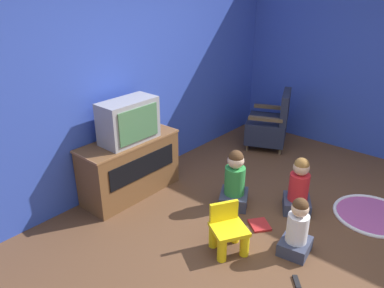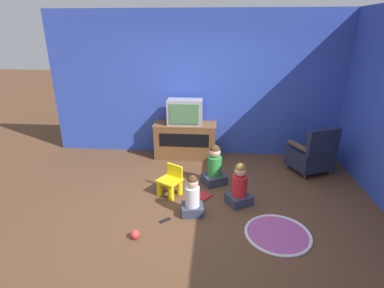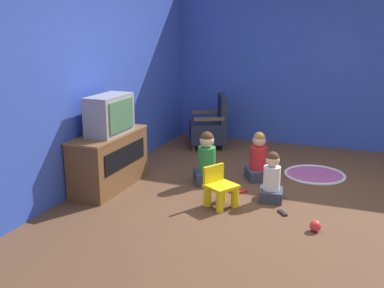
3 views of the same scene
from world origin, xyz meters
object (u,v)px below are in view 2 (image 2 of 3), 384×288
Objects in this scene: toy_ball at (135,234)px; yellow_kid_chair at (170,183)px; black_armchair at (312,155)px; tv_cabinet at (185,140)px; child_watching_left at (214,167)px; book at (203,196)px; remote_control at (165,220)px; child_watching_center at (240,187)px; child_watching_right at (193,198)px; television at (185,112)px.

yellow_kid_chair is at bearing 75.84° from toy_ball.
toy_ball is (-2.66, -2.05, -0.28)m from black_armchair.
tv_cabinet is 2.62m from toy_ball.
black_armchair is at bearing -11.34° from child_watching_left.
book reaches higher than remote_control.
yellow_kid_chair is at bearing -178.42° from child_watching_left.
black_armchair is 1.35× the size of child_watching_center.
tv_cabinet is 1.94m from child_watching_center.
child_watching_left reaches higher than child_watching_right.
remote_control is (-0.36, -0.20, -0.25)m from child_watching_right.
toy_ball is 0.39× the size of book.
black_armchair reaches higher than child_watching_center.
black_armchair reaches higher than yellow_kid_chair.
child_watching_center reaches higher than toy_ball.
child_watching_left is at bearing 19.66° from remote_control.
child_watching_left is at bearing 91.63° from child_watching_center.
remote_control is (-2.35, -1.66, -0.33)m from black_armchair.
remote_control is (-0.05, -2.20, -0.35)m from tv_cabinet.
black_armchair reaches higher than toy_ball.
television reaches higher than remote_control.
yellow_kid_chair reaches higher than book.
child_watching_right is at bearing -136.72° from child_watching_left.
black_armchair is (2.30, -0.54, -0.02)m from tv_cabinet.
television is 1.02× the size of child_watching_center.
television reaches higher than book.
black_armchair is 3.36m from toy_ball.
book is (0.13, 0.47, -0.24)m from child_watching_right.
toy_ball is at bearing -151.64° from child_watching_left.
black_armchair is 1.80m from child_watching_left.
child_watching_left reaches higher than book.
toy_ball is 0.80× the size of remote_control.
black_armchair is at bearing 37.59° from toy_ball.
black_armchair is at bearing -13.15° from tv_cabinet.
tv_cabinet reaches higher than remote_control.
book is 0.83m from remote_control.
child_watching_left is at bearing 17.73° from book.
child_watching_right is (0.39, -0.51, 0.06)m from yellow_kid_chair.
toy_ball is (-0.28, -1.09, -0.13)m from yellow_kid_chair.
child_watching_right is 5.17× the size of toy_ball.
child_watching_right reaches higher than remote_control.
yellow_kid_chair is 1.56× the size of book.
yellow_kid_chair is 0.70× the size of child_watching_center.
tv_cabinet is 2.23m from remote_control.
remote_control is at bearing -91.37° from television.
black_armchair is 1.28× the size of child_watching_left.
child_watching_right is at bearing 175.43° from child_watching_center.
black_armchair is (2.30, -0.50, -0.60)m from television.
black_armchair is at bearing 52.16° from yellow_kid_chair.
tv_cabinet is at bearing 52.97° from book.
television reaches higher than toy_ball.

